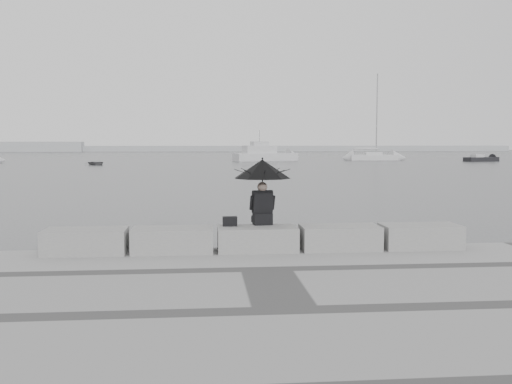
{
  "coord_description": "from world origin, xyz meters",
  "views": [
    {
      "loc": [
        -1.05,
        -11.8,
        2.71
      ],
      "look_at": [
        0.28,
        3.0,
        1.4
      ],
      "focal_mm": 40.0,
      "sensor_mm": 36.0,
      "label": 1
    }
  ],
  "objects": [
    {
      "name": "ground",
      "position": [
        0.0,
        0.0,
        0.0
      ],
      "size": [
        360.0,
        360.0,
        0.0
      ],
      "primitive_type": "plane",
      "color": "#3F4144",
      "rests_on": "ground"
    },
    {
      "name": "stone_block_centre",
      "position": [
        0.0,
        -0.45,
        0.75
      ],
      "size": [
        1.6,
        0.8,
        0.5
      ],
      "primitive_type": "cube",
      "color": "gray",
      "rests_on": "promenade"
    },
    {
      "name": "dinghy",
      "position": [
        -13.76,
        56.78,
        0.26
      ],
      "size": [
        3.16,
        2.92,
        0.51
      ],
      "primitive_type": "imported",
      "rotation": [
        0.0,
        0.0,
        0.69
      ],
      "color": "gray",
      "rests_on": "ground"
    },
    {
      "name": "motor_cruiser",
      "position": [
        7.73,
        70.39,
        0.89
      ],
      "size": [
        9.62,
        5.41,
        4.5
      ],
      "rotation": [
        0.0,
        0.0,
        0.3
      ],
      "color": "#B9B9BB",
      "rests_on": "ground"
    },
    {
      "name": "stone_block_far_right",
      "position": [
        3.4,
        -0.45,
        0.75
      ],
      "size": [
        1.6,
        0.8,
        0.5
      ],
      "primitive_type": "cube",
      "color": "gray",
      "rests_on": "promenade"
    },
    {
      "name": "stone_block_right",
      "position": [
        1.7,
        -0.45,
        0.75
      ],
      "size": [
        1.6,
        0.8,
        0.5
      ],
      "primitive_type": "cube",
      "color": "gray",
      "rests_on": "promenade"
    },
    {
      "name": "sailboat_right",
      "position": [
        24.13,
        71.7,
        0.53
      ],
      "size": [
        7.11,
        2.78,
        12.9
      ],
      "rotation": [
        0.0,
        0.0,
        -0.06
      ],
      "color": "#B9B9BB",
      "rests_on": "ground"
    },
    {
      "name": "bag",
      "position": [
        -0.55,
        -0.28,
        1.1
      ],
      "size": [
        0.3,
        0.17,
        0.19
      ],
      "primitive_type": "cube",
      "color": "black",
      "rests_on": "stone_block_centre"
    },
    {
      "name": "seated_person",
      "position": [
        0.14,
        -0.11,
        2.01
      ],
      "size": [
        1.19,
        1.19,
        1.39
      ],
      "rotation": [
        0.0,
        0.0,
        0.14
      ],
      "color": "black",
      "rests_on": "stone_block_centre"
    },
    {
      "name": "small_motorboat",
      "position": [
        37.58,
        64.9,
        0.32
      ],
      "size": [
        5.44,
        3.17,
        1.1
      ],
      "rotation": [
        0.0,
        0.0,
        0.32
      ],
      "color": "black",
      "rests_on": "ground"
    },
    {
      "name": "stone_block_far_left",
      "position": [
        -3.4,
        -0.45,
        0.75
      ],
      "size": [
        1.6,
        0.8,
        0.5
      ],
      "primitive_type": "cube",
      "color": "gray",
      "rests_on": "promenade"
    },
    {
      "name": "distant_landmass",
      "position": [
        -8.14,
        154.51,
        0.9
      ],
      "size": [
        180.0,
        8.0,
        2.8
      ],
      "color": "#A6A9AB",
      "rests_on": "ground"
    },
    {
      "name": "stone_block_left",
      "position": [
        -1.7,
        -0.45,
        0.75
      ],
      "size": [
        1.6,
        0.8,
        0.5
      ],
      "primitive_type": "cube",
      "color": "gray",
      "rests_on": "promenade"
    }
  ]
}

